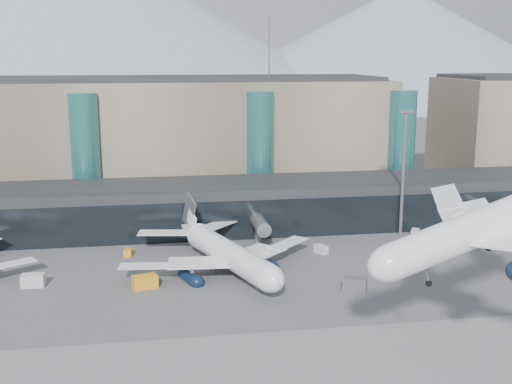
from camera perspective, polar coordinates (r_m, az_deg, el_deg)
ground at (r=84.26m, az=5.58°, el=-13.46°), size 900.00×900.00×0.00m
concourse at (r=136.25m, az=-0.56°, el=-1.18°), size 170.00×27.00×10.00m
terminal_main at (r=164.75m, az=-10.95°, el=4.62°), size 130.00×30.00×31.00m
teal_towers at (r=149.12m, az=-7.23°, el=3.42°), size 116.40×19.40×46.00m
mountain_ridge at (r=454.88m, az=-4.84°, el=13.26°), size 910.00×400.00×110.00m
lightmast_mid at (r=133.07m, az=12.98°, el=2.34°), size 3.00×1.20×25.60m
jet_parked_mid at (r=110.98m, az=-3.23°, el=-4.48°), size 35.90×38.18×12.28m
veh_a at (r=109.26m, az=-19.20°, el=-7.43°), size 3.69×2.21×2.02m
veh_b at (r=120.88m, az=-11.28°, el=-5.29°), size 1.70×2.41×1.28m
veh_c at (r=102.83m, az=8.78°, el=-8.09°), size 4.21×3.38×2.07m
veh_d at (r=134.20m, az=13.97°, el=-3.59°), size 2.72×3.22×1.62m
veh_g at (r=120.80m, az=5.79°, el=-5.07°), size 2.48×2.94×1.49m
veh_h at (r=104.01m, az=-9.85°, el=-7.87°), size 4.30×3.10×2.14m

